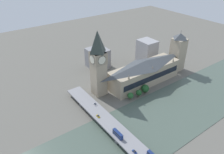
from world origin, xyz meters
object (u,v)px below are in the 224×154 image
(car_northbound_lead, at_px, (98,116))
(car_northbound_mid, at_px, (95,104))
(parliament_hall, at_px, (145,72))
(car_southbound_lead, at_px, (134,152))
(clock_tower, at_px, (98,63))
(road_bridge, at_px, (122,136))
(double_decker_bus_mid, at_px, (118,134))
(victoria_tower, at_px, (178,52))

(car_northbound_lead, xyz_separation_m, car_northbound_mid, (16.24, -7.11, -0.02))
(parliament_hall, height_order, car_southbound_lead, parliament_hall)
(parliament_hall, distance_m, clock_tower, 60.10)
(road_bridge, distance_m, double_decker_bus_mid, 5.23)
(road_bridge, bearing_deg, clock_tower, -18.11)
(clock_tower, distance_m, car_southbound_lead, 94.50)
(double_decker_bus_mid, bearing_deg, car_northbound_lead, -0.22)
(car_southbound_lead, bearing_deg, car_northbound_mid, -6.03)
(road_bridge, height_order, car_northbound_mid, car_northbound_mid)
(double_decker_bus_mid, xyz_separation_m, car_northbound_lead, (29.04, -0.11, -1.93))
(clock_tower, xyz_separation_m, victoria_tower, (-11.35, -109.96, -12.51))
(victoria_tower, xyz_separation_m, car_southbound_lead, (-74.63, 135.16, -17.56))
(parliament_hall, relative_size, road_bridge, 0.53)
(car_northbound_mid, distance_m, car_southbound_lead, 65.37)
(clock_tower, height_order, road_bridge, clock_tower)
(parliament_hall, relative_size, car_northbound_lead, 22.77)
(clock_tower, xyz_separation_m, car_northbound_mid, (-20.96, 18.33, -30.04))
(road_bridge, xyz_separation_m, car_southbound_lead, (-19.15, 3.34, 1.69))
(car_northbound_lead, distance_m, car_southbound_lead, 48.78)
(road_bridge, bearing_deg, car_northbound_lead, 6.88)
(parliament_hall, bearing_deg, car_northbound_lead, 107.89)
(parliament_hall, xyz_separation_m, car_southbound_lead, (-74.57, 79.68, -7.38))
(car_northbound_mid, bearing_deg, clock_tower, -41.17)
(parliament_hall, height_order, double_decker_bus_mid, parliament_hall)
(parliament_hall, bearing_deg, car_southbound_lead, 133.10)
(victoria_tower, height_order, double_decker_bus_mid, victoria_tower)
(clock_tower, bearing_deg, car_northbound_lead, 145.63)
(clock_tower, bearing_deg, double_decker_bus_mid, 158.91)
(parliament_hall, distance_m, victoria_tower, 56.41)
(road_bridge, bearing_deg, car_northbound_mid, -4.40)
(victoria_tower, relative_size, car_northbound_mid, 11.58)
(parliament_hall, height_order, road_bridge, parliament_hall)
(road_bridge, relative_size, car_northbound_mid, 37.17)
(car_northbound_mid, relative_size, car_southbound_lead, 1.13)
(victoria_tower, bearing_deg, clock_tower, 84.11)
(clock_tower, xyz_separation_m, car_northbound_lead, (-37.20, 25.44, -30.03))
(car_northbound_lead, bearing_deg, double_decker_bus_mid, 179.78)
(victoria_tower, relative_size, car_northbound_lead, 13.49)
(car_northbound_mid, bearing_deg, car_northbound_lead, 156.36)
(car_southbound_lead, bearing_deg, road_bridge, -9.89)
(clock_tower, distance_m, road_bridge, 77.15)
(road_bridge, xyz_separation_m, car_northbound_mid, (45.86, -3.53, 1.71))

